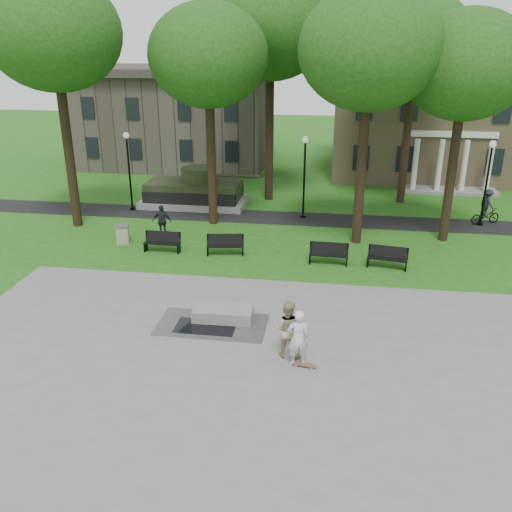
{
  "coord_description": "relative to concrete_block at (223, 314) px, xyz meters",
  "views": [
    {
      "loc": [
        2.22,
        -18.31,
        9.68
      ],
      "look_at": [
        -0.82,
        2.29,
        1.4
      ],
      "focal_mm": 38.0,
      "sensor_mm": 36.0,
      "label": 1
    }
  ],
  "objects": [
    {
      "name": "park_bench_1",
      "position": [
        -1.23,
        6.58,
        0.28
      ],
      "size": [
        1.85,
        0.8,
        1.0
      ],
      "rotation": [
        0.0,
        0.0,
        0.16
      ],
      "color": "black",
      "rests_on": "ground"
    },
    {
      "name": "park_bench_2",
      "position": [
        3.75,
        6.14,
        0.28
      ],
      "size": [
        1.81,
        0.58,
        1.0
      ],
      "rotation": [
        0.0,
        0.0,
        -0.03
      ],
      "color": "black",
      "rests_on": "ground"
    },
    {
      "name": "tree_1",
      "position": [
        -2.89,
        11.28,
        8.71
      ],
      "size": [
        6.2,
        6.2,
        11.63
      ],
      "color": "black",
      "rests_on": "ground"
    },
    {
      "name": "footpath",
      "position": [
        1.61,
        12.78,
        -0.24
      ],
      "size": [
        44.0,
        2.6,
        0.01
      ],
      "primitive_type": "cube",
      "color": "black",
      "rests_on": "ground"
    },
    {
      "name": "tank_monument",
      "position": [
        -4.85,
        14.78,
        0.61
      ],
      "size": [
        7.45,
        3.4,
        2.4
      ],
      "color": "gray",
      "rests_on": "ground"
    },
    {
      "name": "concrete_block",
      "position": [
        0.0,
        0.0,
        0.0
      ],
      "size": [
        2.22,
        1.05,
        0.45
      ],
      "primitive_type": "cube",
      "rotation": [
        0.0,
        0.0,
        0.02
      ],
      "color": "gray",
      "rests_on": "plaza"
    },
    {
      "name": "puddle",
      "position": [
        -0.52,
        -0.66,
        -0.22
      ],
      "size": [
        2.2,
        1.2,
        0.0
      ],
      "primitive_type": "cube",
      "color": "black",
      "rests_on": "plaza"
    },
    {
      "name": "building_left",
      "position": [
        -9.39,
        27.28,
        3.35
      ],
      "size": [
        15.0,
        10.0,
        7.2
      ],
      "primitive_type": "cube",
      "color": "#4C443D",
      "rests_on": "ground"
    },
    {
      "name": "skateboard",
      "position": [
        3.2,
        -2.72,
        -0.19
      ],
      "size": [
        0.8,
        0.3,
        0.07
      ],
      "primitive_type": "cube",
      "rotation": [
        0.0,
        0.0,
        -0.13
      ],
      "color": "brown",
      "rests_on": "plaza"
    },
    {
      "name": "tree_5",
      "position": [
        8.11,
        17.28,
        9.42
      ],
      "size": [
        6.4,
        6.4,
        12.44
      ],
      "color": "black",
      "rests_on": "ground"
    },
    {
      "name": "tree_2",
      "position": [
        5.11,
        9.28,
        9.07
      ],
      "size": [
        6.6,
        6.6,
        12.16
      ],
      "color": "black",
      "rests_on": "ground"
    },
    {
      "name": "pedestrian_walker",
      "position": [
        -5.05,
        8.58,
        0.63
      ],
      "size": [
        1.02,
        0.43,
        1.74
      ],
      "primitive_type": "imported",
      "rotation": [
        0.0,
        0.0,
        0.0
      ],
      "color": "black",
      "rests_on": "ground"
    },
    {
      "name": "park_bench_0",
      "position": [
        -4.38,
        6.52,
        0.28
      ],
      "size": [
        1.81,
        0.55,
        1.0
      ],
      "rotation": [
        0.0,
        0.0,
        -0.02
      ],
      "color": "black",
      "rests_on": "ground"
    },
    {
      "name": "building_right",
      "position": [
        11.61,
        26.77,
        4.1
      ],
      "size": [
        17.0,
        12.0,
        8.6
      ],
      "color": "#9E8460",
      "rests_on": "ground"
    },
    {
      "name": "tree_4",
      "position": [
        -0.39,
        16.78,
        10.15
      ],
      "size": [
        7.2,
        7.2,
        13.5
      ],
      "color": "black",
      "rests_on": "ground"
    },
    {
      "name": "ground",
      "position": [
        1.61,
        0.78,
        -0.24
      ],
      "size": [
        120.0,
        120.0,
        0.0
      ],
      "primitive_type": "plane",
      "color": "#264B11",
      "rests_on": "ground"
    },
    {
      "name": "plaza",
      "position": [
        1.61,
        -4.22,
        -0.23
      ],
      "size": [
        22.0,
        16.0,
        0.02
      ],
      "primitive_type": "cube",
      "color": "gray",
      "rests_on": "ground"
    },
    {
      "name": "lamp_right",
      "position": [
        12.11,
        13.08,
        2.55
      ],
      "size": [
        0.36,
        0.36,
        4.73
      ],
      "color": "black",
      "rests_on": "ground"
    },
    {
      "name": "tree_0",
      "position": [
        -10.39,
        9.78,
        9.78
      ],
      "size": [
        6.8,
        6.8,
        12.97
      ],
      "color": "black",
      "rests_on": "ground"
    },
    {
      "name": "friend_watching",
      "position": [
        2.58,
        -2.14,
        0.76
      ],
      "size": [
        1.04,
        0.86,
        1.97
      ],
      "primitive_type": "imported",
      "rotation": [
        0.0,
        0.0,
        3.02
      ],
      "color": "tan",
      "rests_on": "plaza"
    },
    {
      "name": "trash_bin",
      "position": [
        -6.79,
        7.4,
        0.24
      ],
      "size": [
        0.83,
        0.83,
        0.96
      ],
      "rotation": [
        0.0,
        0.0,
        0.3
      ],
      "color": "#A39586",
      "rests_on": "ground"
    },
    {
      "name": "park_bench_3",
      "position": [
        6.41,
        6.04,
        0.28
      ],
      "size": [
        1.85,
        0.82,
        1.0
      ],
      "rotation": [
        0.0,
        0.0,
        -0.17
      ],
      "color": "black",
      "rests_on": "ground"
    },
    {
      "name": "cyclist",
      "position": [
        12.41,
        13.39,
        0.58
      ],
      "size": [
        1.88,
        1.29,
        2.01
      ],
      "rotation": [
        0.0,
        0.0,
        1.99
      ],
      "color": "black",
      "rests_on": "ground"
    },
    {
      "name": "skateboarder",
      "position": [
        2.96,
        -2.6,
        0.73
      ],
      "size": [
        0.8,
        0.63,
        1.91
      ],
      "primitive_type": "imported",
      "rotation": [
        0.0,
        0.0,
        3.42
      ],
      "color": "silver",
      "rests_on": "plaza"
    },
    {
      "name": "lamp_left",
      "position": [
        -8.39,
        13.08,
        2.55
      ],
      "size": [
        0.36,
        0.36,
        4.73
      ],
      "color": "black",
      "rests_on": "ground"
    },
    {
      "name": "lamp_mid",
      "position": [
        2.11,
        13.08,
        2.55
      ],
      "size": [
        0.36,
        0.36,
        4.73
      ],
      "color": "black",
      "rests_on": "ground"
    },
    {
      "name": "tree_3",
      "position": [
        9.61,
        10.28,
        8.35
      ],
      "size": [
        6.0,
        6.0,
        11.19
      ],
      "color": "black",
      "rests_on": "ground"
    }
  ]
}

